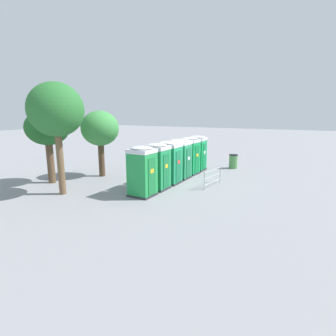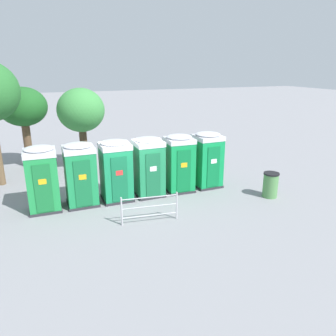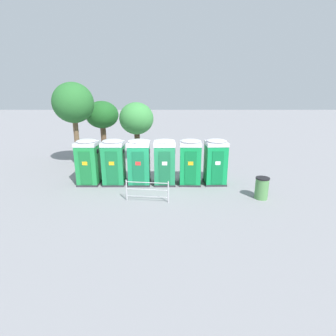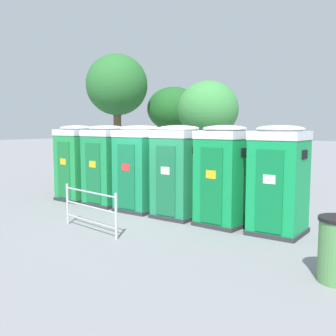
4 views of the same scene
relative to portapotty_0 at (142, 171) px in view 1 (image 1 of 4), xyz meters
name	(u,v)px [view 1 (image 1 of 4)]	position (x,y,z in m)	size (l,w,h in m)	color
ground_plane	(174,180)	(3.54, 0.10, -1.28)	(120.00, 120.00, 0.00)	gray
portapotty_0	(142,171)	(0.00, 0.00, 0.00)	(1.19, 1.21, 2.54)	#2D2D33
portapotty_1	(157,166)	(1.42, 0.00, 0.00)	(1.22, 1.22, 2.54)	#2D2D33
portapotty_2	(170,162)	(2.83, -0.02, 0.00)	(1.23, 1.22, 2.54)	#2D2D33
portapotty_3	(180,159)	(4.25, -0.01, 0.00)	(1.19, 1.21, 2.54)	#2D2D33
portapotty_4	(190,156)	(5.66, 0.01, 0.00)	(1.23, 1.24, 2.54)	#2D2D33
portapotty_5	(197,153)	(7.08, 0.06, 0.00)	(1.22, 1.24, 2.54)	#2D2D33
street_tree_0	(47,129)	(-0.59, 6.25, 1.96)	(2.48, 2.48, 4.34)	brown
street_tree_1	(56,111)	(-1.83, 3.77, 2.97)	(2.68, 2.68, 5.63)	brown
street_tree_2	(100,129)	(2.19, 4.82, 1.84)	(2.42, 2.42, 4.30)	#4C3826
trash_can	(233,161)	(8.98, -2.13, -0.74)	(0.66, 0.66, 1.07)	#518C4C
event_barrier	(213,176)	(3.45, -2.50, -0.72)	(2.05, 0.30, 1.05)	#B7B7BC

